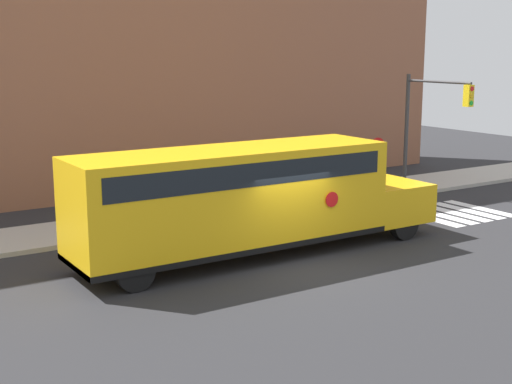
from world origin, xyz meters
TOP-DOWN VIEW (x-y plane):
  - ground_plane at (0.00, 0.00)m, footprint 60.00×60.00m
  - sidewalk_strip at (0.00, 6.50)m, footprint 44.00×3.00m
  - building_backdrop at (0.00, 13.00)m, footprint 32.00×4.00m
  - crosswalk_stripes at (8.66, 2.00)m, footprint 3.30×3.20m
  - school_bus at (-0.76, 1.37)m, footprint 11.56×2.57m
  - stop_sign at (7.97, 5.52)m, footprint 0.77×0.10m
  - traffic_light at (9.53, 4.38)m, footprint 0.28×3.35m

SIDE VIEW (x-z plane):
  - ground_plane at x=0.00m, z-range 0.00..0.00m
  - crosswalk_stripes at x=8.66m, z-range 0.00..0.01m
  - sidewalk_strip at x=0.00m, z-range 0.00..0.15m
  - stop_sign at x=7.97m, z-range 0.43..2.90m
  - school_bus at x=-0.76m, z-range 0.22..3.41m
  - traffic_light at x=9.53m, z-range 0.83..5.76m
  - building_backdrop at x=0.00m, z-range 0.00..13.54m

